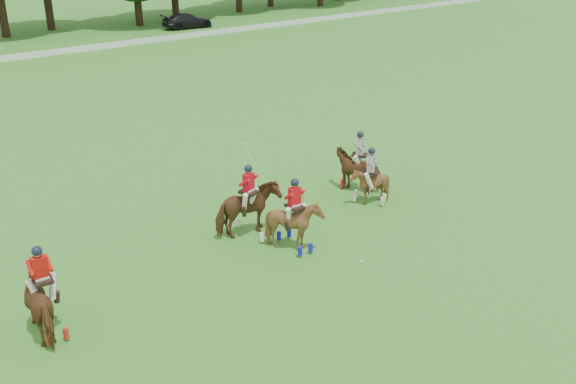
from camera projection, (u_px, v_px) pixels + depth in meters
ground at (311, 313)px, 17.06m from camera, size 180.00×180.00×0.00m
car_right at (187, 21)px, 59.40m from camera, size 4.86×2.33×1.37m
polo_red_a at (46, 301)px, 15.97m from camera, size 1.30×2.12×2.44m
polo_red_b at (249, 210)px, 20.82m from camera, size 2.17×2.00×3.03m
polo_red_c at (295, 224)px, 20.07m from camera, size 1.48×1.63×2.36m
polo_stripe_a at (359, 168)px, 24.50m from camera, size 1.79×2.04×2.30m
polo_stripe_b at (370, 184)px, 23.29m from camera, size 1.64×1.68×2.14m
polo_ball at (362, 261)px, 19.53m from camera, size 0.09×0.09×0.09m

